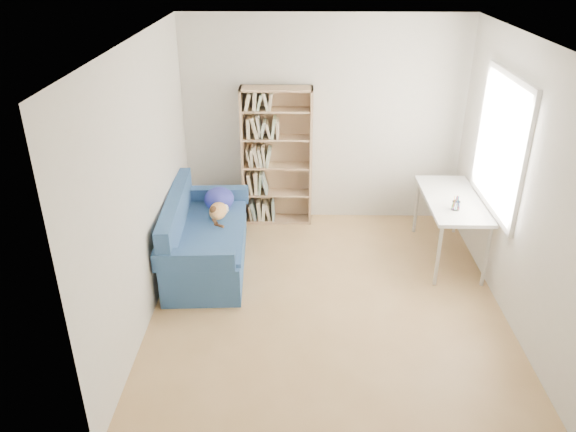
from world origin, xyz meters
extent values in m
plane|color=#A37B49|center=(0.00, 0.00, 0.00)|extent=(4.00, 4.00, 0.00)
cube|color=silver|center=(0.00, 2.00, 1.30)|extent=(3.50, 0.04, 2.60)
cube|color=silver|center=(0.00, -2.00, 1.30)|extent=(3.50, 0.04, 2.60)
cube|color=silver|center=(-1.75, 0.00, 1.30)|extent=(0.04, 4.00, 2.60)
cube|color=silver|center=(1.75, 0.00, 1.30)|extent=(0.04, 4.00, 2.60)
cube|color=white|center=(0.00, 0.00, 2.60)|extent=(3.50, 4.00, 0.04)
cube|color=white|center=(1.75, 0.60, 1.50)|extent=(0.01, 1.20, 1.30)
cube|color=navy|center=(-1.33, 0.69, 0.21)|extent=(0.90, 1.75, 0.43)
cube|color=navy|center=(-1.65, 0.69, 0.64)|extent=(0.24, 1.72, 0.42)
cube|color=navy|center=(-1.33, 1.47, 0.52)|extent=(0.82, 0.19, 0.19)
cube|color=navy|center=(-1.33, -0.09, 0.52)|extent=(0.82, 0.19, 0.19)
cube|color=navy|center=(-1.31, 0.69, 0.45)|extent=(0.87, 1.61, 0.05)
ellipsoid|color=#2F3499|center=(-1.25, 1.27, 0.56)|extent=(0.35, 0.39, 0.27)
ellipsoid|color=#C36716|center=(-1.23, 0.98, 0.55)|extent=(0.22, 0.38, 0.15)
ellipsoid|color=silver|center=(-1.17, 1.08, 0.53)|extent=(0.13, 0.16, 0.09)
ellipsoid|color=#311A0D|center=(-1.25, 0.93, 0.58)|extent=(0.13, 0.19, 0.07)
sphere|color=#C36716|center=(-1.21, 1.24, 0.58)|extent=(0.13, 0.13, 0.13)
cone|color=#C36716|center=(-1.23, 1.27, 0.64)|extent=(0.06, 0.06, 0.06)
cone|color=#C36716|center=(-1.23, 1.21, 0.64)|extent=(0.05, 0.06, 0.06)
cylinder|color=#27C75B|center=(-1.21, 1.18, 0.56)|extent=(0.10, 0.04, 0.10)
cylinder|color=#311A0D|center=(-1.25, 0.77, 0.52)|extent=(0.09, 0.15, 0.05)
cube|color=tan|center=(-1.00, 1.84, 0.88)|extent=(0.03, 0.27, 1.77)
cube|color=tan|center=(-0.15, 1.84, 0.88)|extent=(0.03, 0.27, 1.77)
cube|color=tan|center=(-0.58, 1.84, 1.75)|extent=(0.88, 0.27, 0.03)
cube|color=tan|center=(-0.58, 1.84, 0.01)|extent=(0.88, 0.27, 0.03)
cube|color=tan|center=(-0.58, 1.97, 0.88)|extent=(0.88, 0.02, 1.77)
cube|color=white|center=(1.43, 0.93, 0.73)|extent=(0.61, 1.32, 0.04)
cylinder|color=silver|center=(1.68, 1.54, 0.35)|extent=(0.04, 0.04, 0.71)
cylinder|color=silver|center=(1.68, 0.32, 0.35)|extent=(0.04, 0.04, 0.71)
cylinder|color=silver|center=(1.17, 1.54, 0.35)|extent=(0.04, 0.04, 0.71)
cylinder|color=silver|center=(1.17, 0.32, 0.35)|extent=(0.04, 0.04, 0.71)
cylinder|color=white|center=(1.38, 0.64, 0.80)|extent=(0.09, 0.09, 0.10)
camera|label=1|loc=(-0.32, -4.80, 3.36)|focal=35.00mm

